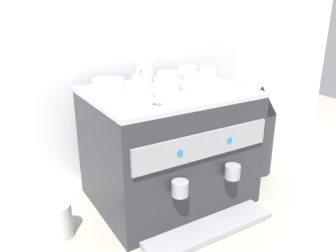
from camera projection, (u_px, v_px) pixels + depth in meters
ground_plane at (168, 195)px, 1.44m from camera, size 4.00×4.00×0.00m
tiled_backsplash_wall at (128, 60)px, 1.54m from camera, size 2.80×0.03×1.04m
espresso_machine at (169, 146)px, 1.36m from camera, size 0.59×0.57×0.46m
ceramic_cup_0 at (188, 74)px, 1.42m from camera, size 0.10×0.09×0.06m
ceramic_cup_1 at (143, 95)px, 1.10m from camera, size 0.08×0.11×0.06m
ceramic_cup_2 at (170, 83)px, 1.22m from camera, size 0.12×0.08×0.08m
ceramic_cup_3 at (208, 78)px, 1.30m from camera, size 0.08×0.10×0.08m
ceramic_cup_4 at (142, 84)px, 1.24m from camera, size 0.11×0.08×0.06m
ceramic_cup_5 at (145, 74)px, 1.37m from camera, size 0.10×0.08×0.08m
ceramic_bowl_0 at (170, 81)px, 1.35m from camera, size 0.10×0.10×0.04m
ceramic_bowl_1 at (109, 85)px, 1.28m from camera, size 0.12×0.12×0.04m
ceramic_bowl_2 at (207, 91)px, 1.21m from camera, size 0.11×0.11×0.03m
coffee_grinder at (258, 130)px, 1.59m from camera, size 0.15×0.15×0.42m
milk_pitcher at (60, 220)px, 1.18m from camera, size 0.08×0.08×0.12m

